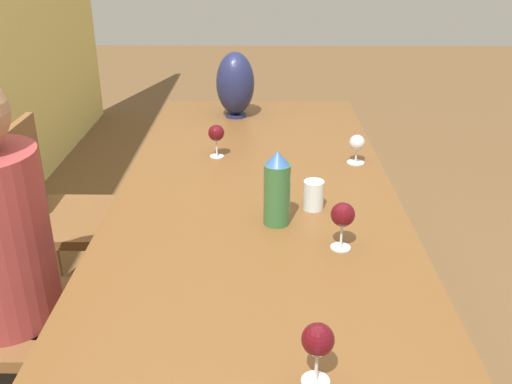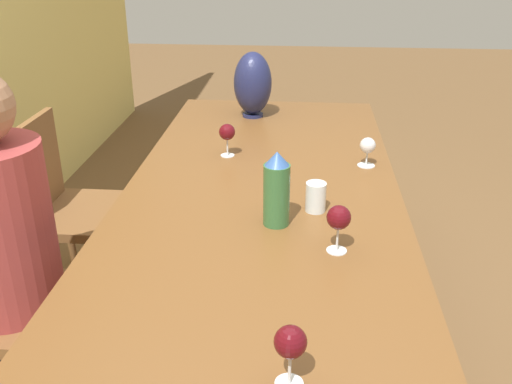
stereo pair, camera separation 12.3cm
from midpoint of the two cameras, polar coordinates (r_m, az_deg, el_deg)
ground_plane at (r=2.33m, az=-1.57°, el=-18.06°), size 14.00×14.00×0.00m
dining_table at (r=1.94m, az=-1.80°, el=-3.32°), size 2.63×0.99×0.73m
water_bottle at (r=1.76m, az=0.12°, el=0.28°), size 0.08×0.08×0.24m
water_tumbler at (r=1.89m, az=3.92°, el=-0.29°), size 0.07×0.07×0.10m
vase at (r=2.83m, az=-3.35°, el=10.73°), size 0.19×0.19×0.32m
wine_glass_0 at (r=2.28m, az=8.54°, el=4.76°), size 0.07×0.07×0.12m
wine_glass_1 at (r=1.17m, az=3.11°, el=-14.75°), size 0.07×0.07×0.14m
wine_glass_2 at (r=2.33m, az=-5.52°, el=5.80°), size 0.07×0.07×0.14m
wine_glass_3 at (r=1.64m, az=6.55°, el=-2.40°), size 0.07×0.07×0.15m
chair_far at (r=2.59m, az=-20.39°, el=-2.01°), size 0.44×0.44×0.87m
person_near at (r=1.92m, az=-25.72°, el=-6.07°), size 0.33×0.33×1.25m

